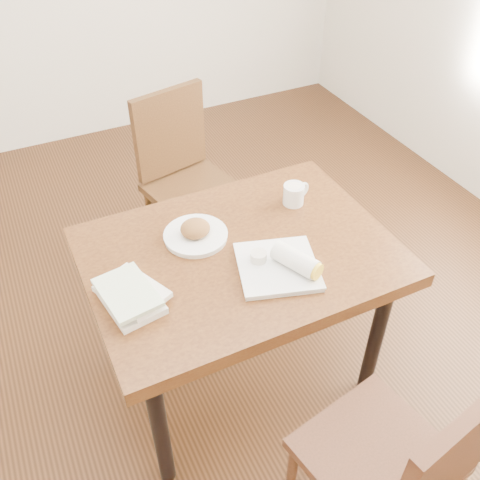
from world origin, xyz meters
name	(u,v)px	position (x,y,z in m)	size (l,w,h in m)	color
ground	(240,372)	(0.00, 0.00, -0.01)	(4.00, 5.00, 0.01)	#472814
room_walls	(240,2)	(0.00, 0.00, 1.63)	(4.02, 5.02, 2.80)	white
table	(240,267)	(0.00, 0.00, 0.66)	(1.13, 0.83, 0.75)	brown
chair_near	(402,464)	(0.12, -0.86, 0.55)	(0.49, 0.49, 0.95)	#4A2415
chair_far	(184,171)	(0.11, 0.88, 0.55)	(0.50, 0.50, 0.95)	#4E3116
plate_scone	(196,233)	(-0.12, 0.14, 0.77)	(0.25, 0.25, 0.08)	white
coffee_mug	(294,194)	(0.33, 0.17, 0.80)	(0.13, 0.09, 0.09)	white
plate_burrito	(283,264)	(0.09, -0.16, 0.78)	(0.35, 0.35, 0.09)	white
book_stack	(130,295)	(-0.44, -0.07, 0.78)	(0.24, 0.28, 0.06)	white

